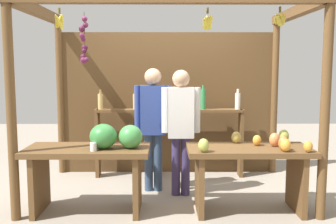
% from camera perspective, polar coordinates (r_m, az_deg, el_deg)
% --- Properties ---
extents(ground_plane, '(12.00, 12.00, 0.00)m').
position_cam_1_polar(ground_plane, '(5.14, -0.01, -11.60)').
color(ground_plane, gray).
rests_on(ground_plane, ground).
extents(market_stall, '(3.36, 1.97, 2.36)m').
position_cam_1_polar(market_stall, '(5.33, -0.09, 4.04)').
color(market_stall, brown).
rests_on(market_stall, ground).
extents(fruit_counter_left, '(1.36, 0.64, 1.00)m').
position_cam_1_polar(fruit_counter_left, '(4.35, -10.63, -6.54)').
color(fruit_counter_left, brown).
rests_on(fruit_counter_left, ground).
extents(fruit_counter_right, '(1.36, 0.64, 0.89)m').
position_cam_1_polar(fruit_counter_right, '(4.41, 12.07, -7.26)').
color(fruit_counter_right, brown).
rests_on(fruit_counter_right, ground).
extents(bottle_shelf_unit, '(2.16, 0.22, 1.35)m').
position_cam_1_polar(bottle_shelf_unit, '(5.64, 0.31, -1.71)').
color(bottle_shelf_unit, brown).
rests_on(bottle_shelf_unit, ground).
extents(vendor_man, '(0.48, 0.22, 1.59)m').
position_cam_1_polar(vendor_man, '(4.97, -2.21, -0.93)').
color(vendor_man, '#334765').
rests_on(vendor_man, ground).
extents(vendor_woman, '(0.48, 0.21, 1.58)m').
position_cam_1_polar(vendor_woman, '(4.79, 1.91, -1.36)').
color(vendor_woman, '#3B305B').
rests_on(vendor_woman, ground).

